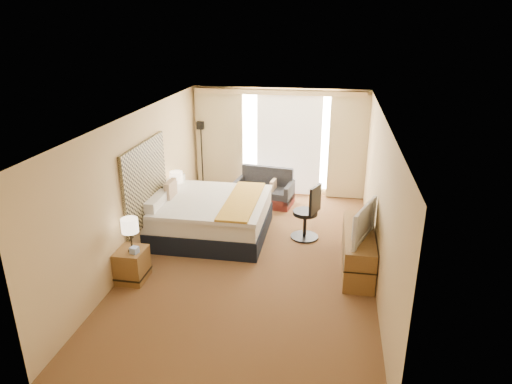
% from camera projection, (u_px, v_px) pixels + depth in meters
% --- Properties ---
extents(floor, '(4.20, 7.00, 0.02)m').
position_uv_depth(floor, '(254.00, 258.00, 8.32)').
color(floor, '#582019').
rests_on(floor, ground).
extents(ceiling, '(4.20, 7.00, 0.02)m').
position_uv_depth(ceiling, '(254.00, 117.00, 7.40)').
color(ceiling, white).
rests_on(ceiling, wall_back).
extents(wall_back, '(4.20, 0.02, 2.60)m').
position_uv_depth(wall_back, '(279.00, 142.00, 11.09)').
color(wall_back, '#D2B180').
rests_on(wall_back, ground).
extents(wall_front, '(4.20, 0.02, 2.60)m').
position_uv_depth(wall_front, '(194.00, 311.00, 4.63)').
color(wall_front, '#D2B180').
rests_on(wall_front, ground).
extents(wall_left, '(0.02, 7.00, 2.60)m').
position_uv_depth(wall_left, '(139.00, 185.00, 8.19)').
color(wall_left, '#D2B180').
rests_on(wall_left, ground).
extents(wall_right, '(0.02, 7.00, 2.60)m').
position_uv_depth(wall_right, '(379.00, 199.00, 7.53)').
color(wall_right, '#D2B180').
rests_on(wall_right, ground).
extents(headboard, '(0.06, 1.85, 1.50)m').
position_uv_depth(headboard, '(146.00, 182.00, 8.38)').
color(headboard, black).
rests_on(headboard, wall_left).
extents(nightstand_left, '(0.45, 0.52, 0.55)m').
position_uv_depth(nightstand_left, '(132.00, 265.00, 7.55)').
color(nightstand_left, olive).
rests_on(nightstand_left, floor).
extents(nightstand_right, '(0.45, 0.52, 0.55)m').
position_uv_depth(nightstand_right, '(181.00, 208.00, 9.86)').
color(nightstand_right, olive).
rests_on(nightstand_right, floor).
extents(media_dresser, '(0.50, 1.80, 0.70)m').
position_uv_depth(media_dresser, '(358.00, 249.00, 7.91)').
color(media_dresser, olive).
rests_on(media_dresser, floor).
extents(window, '(2.30, 0.02, 2.30)m').
position_uv_depth(window, '(289.00, 142.00, 11.02)').
color(window, white).
rests_on(window, wall_back).
extents(curtains, '(4.12, 0.19, 2.56)m').
position_uv_depth(curtains, '(278.00, 139.00, 10.95)').
color(curtains, beige).
rests_on(curtains, floor).
extents(bed, '(2.26, 2.06, 1.10)m').
position_uv_depth(bed, '(209.00, 216.00, 9.13)').
color(bed, black).
rests_on(bed, floor).
extents(loveseat, '(1.43, 0.91, 0.84)m').
position_uv_depth(loveseat, '(265.00, 192.00, 10.75)').
color(loveseat, '#5B1F1A').
rests_on(loveseat, floor).
extents(floor_lamp, '(0.23, 0.23, 1.78)m').
position_uv_depth(floor_lamp, '(201.00, 142.00, 11.22)').
color(floor_lamp, black).
rests_on(floor_lamp, floor).
extents(desk_chair, '(0.57, 0.56, 1.13)m').
position_uv_depth(desk_chair, '(308.00, 215.00, 8.92)').
color(desk_chair, black).
rests_on(desk_chair, floor).
extents(lamp_left, '(0.27, 0.27, 0.57)m').
position_uv_depth(lamp_left, '(130.00, 226.00, 7.27)').
color(lamp_left, black).
rests_on(lamp_left, nightstand_left).
extents(lamp_right, '(0.27, 0.27, 0.56)m').
position_uv_depth(lamp_right, '(176.00, 178.00, 9.55)').
color(lamp_right, black).
rests_on(lamp_right, nightstand_right).
extents(tissue_box, '(0.14, 0.14, 0.11)m').
position_uv_depth(tissue_box, '(134.00, 250.00, 7.34)').
color(tissue_box, '#9AB5EE').
rests_on(tissue_box, nightstand_left).
extents(telephone, '(0.20, 0.16, 0.08)m').
position_uv_depth(telephone, '(181.00, 194.00, 9.73)').
color(telephone, black).
rests_on(telephone, nightstand_right).
extents(television, '(0.49, 1.02, 0.60)m').
position_uv_depth(television, '(358.00, 221.00, 7.44)').
color(television, black).
rests_on(television, media_dresser).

